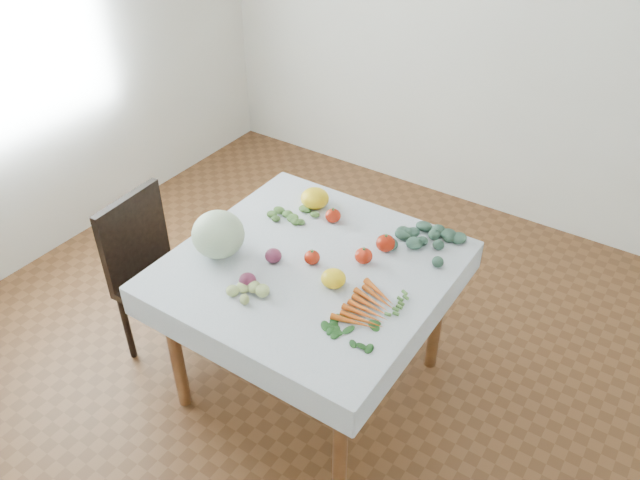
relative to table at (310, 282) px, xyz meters
The scene contains 19 objects.
ground 0.65m from the table, ahead, with size 4.00×4.00×0.00m, color brown.
back_wall 2.12m from the table, 90.00° to the left, with size 4.00×0.04×2.70m, color white.
table is the anchor object (origin of this frame).
tablecloth 0.10m from the table, ahead, with size 1.12×1.12×0.01m, color white.
chair 0.83m from the table, 166.30° to the right, with size 0.42×0.42×0.88m.
cabbage 0.45m from the table, 156.94° to the right, with size 0.23×0.23×0.20m, color #B3C8A7.
tomato_a 0.36m from the table, 105.72° to the left, with size 0.07×0.07×0.06m, color #AF1F0B.
tomato_b 0.37m from the table, 50.18° to the left, with size 0.09×0.09×0.08m, color #AF1F0B.
tomato_c 0.27m from the table, 36.72° to the left, with size 0.08×0.08×0.07m, color #AF1F0B.
tomato_d 0.13m from the table, 67.98° to the left, with size 0.07×0.07×0.06m, color #AF1F0B.
heirloom_back 0.47m from the table, 121.37° to the left, with size 0.14×0.14×0.10m, color yellow.
heirloom_front 0.22m from the table, 21.66° to the right, with size 0.10×0.10×0.07m, color yellow.
onion_a 0.21m from the table, 152.44° to the right, with size 0.07×0.07×0.06m, color #4F1632.
onion_b 0.32m from the table, 116.19° to the right, with size 0.07×0.07×0.06m, color #4F1632.
tomatillo_cluster 0.35m from the table, 106.90° to the right, with size 0.14×0.10×0.04m.
carrot_bunch 0.39m from the table, 17.69° to the right, with size 0.18×0.28×0.03m.
kale_bunch 0.53m from the table, 48.62° to the left, with size 0.28×0.26×0.04m.
basil_bunch 0.44m from the table, 33.13° to the right, with size 0.21×0.18×0.01m.
dill_bunch 0.38m from the table, 135.80° to the left, with size 0.23×0.16×0.02m.
Camera 1 is at (1.19, -1.71, 2.43)m, focal length 35.00 mm.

